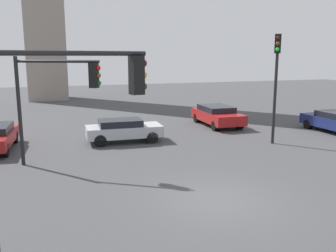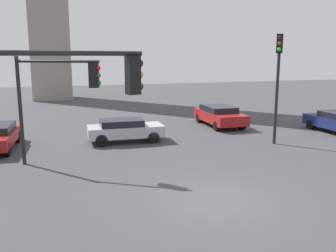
# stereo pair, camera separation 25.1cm
# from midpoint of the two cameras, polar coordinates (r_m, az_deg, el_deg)

# --- Properties ---
(ground_plane) EXTENTS (101.69, 101.69, 0.00)m
(ground_plane) POSITION_cam_midpoint_polar(r_m,az_deg,el_deg) (12.45, 8.18, -11.54)
(ground_plane) COLOR #424244
(traffic_light_0) EXTENTS (0.45, 0.48, 5.90)m
(traffic_light_0) POSITION_cam_midpoint_polar(r_m,az_deg,el_deg) (20.26, 17.36, 8.54)
(traffic_light_0) COLOR black
(traffic_light_0) RESTS_ON ground_plane
(traffic_light_1) EXTENTS (3.33, 2.22, 4.75)m
(traffic_light_1) POSITION_cam_midpoint_polar(r_m,az_deg,el_deg) (15.78, -16.73, 5.76)
(traffic_light_1) COLOR black
(traffic_light_1) RESTS_ON ground_plane
(traffic_light_3) EXTENTS (3.90, 1.12, 5.03)m
(traffic_light_3) POSITION_cam_midpoint_polar(r_m,az_deg,el_deg) (8.85, -15.14, 3.41)
(traffic_light_3) COLOR black
(traffic_light_3) RESTS_ON ground_plane
(car_1) EXTENTS (4.26, 1.96, 1.29)m
(car_1) POSITION_cam_midpoint_polar(r_m,az_deg,el_deg) (20.35, -6.50, -0.55)
(car_1) COLOR #ADB2B7
(car_1) RESTS_ON ground_plane
(car_3) EXTENTS (2.23, 4.73, 1.36)m
(car_3) POSITION_cam_midpoint_polar(r_m,az_deg,el_deg) (25.25, 8.41, 1.72)
(car_3) COLOR maroon
(car_3) RESTS_ON ground_plane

